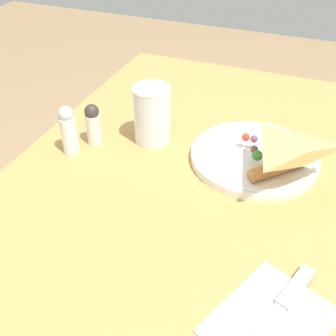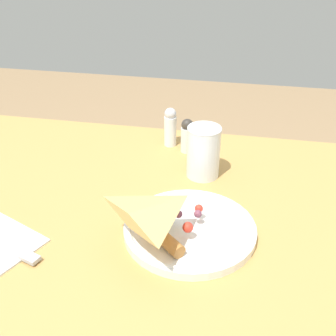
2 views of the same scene
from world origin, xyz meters
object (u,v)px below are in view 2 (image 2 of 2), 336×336
(milk_glass, at_px, (203,153))
(pepper_shaker, at_px, (187,135))
(salt_shaker, at_px, (170,127))
(plate_pizza, at_px, (188,228))
(dining_table, at_px, (110,269))

(milk_glass, xyz_separation_m, pepper_shaker, (0.05, -0.10, -0.01))
(salt_shaker, relative_size, pepper_shaker, 1.16)
(plate_pizza, relative_size, milk_glass, 2.07)
(dining_table, bearing_deg, plate_pizza, -172.95)
(milk_glass, height_order, pepper_shaker, milk_glass)
(milk_glass, relative_size, salt_shaker, 1.17)
(plate_pizza, distance_m, salt_shaker, 0.36)
(plate_pizza, xyz_separation_m, pepper_shaker, (0.05, -0.31, 0.03))
(dining_table, xyz_separation_m, plate_pizza, (-0.15, -0.02, 0.11))
(dining_table, bearing_deg, salt_shaker, -98.13)
(salt_shaker, bearing_deg, pepper_shaker, 150.68)
(dining_table, relative_size, pepper_shaker, 13.21)
(salt_shaker, bearing_deg, milk_glass, 127.14)
(dining_table, relative_size, milk_glass, 9.72)
(pepper_shaker, bearing_deg, milk_glass, 116.63)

